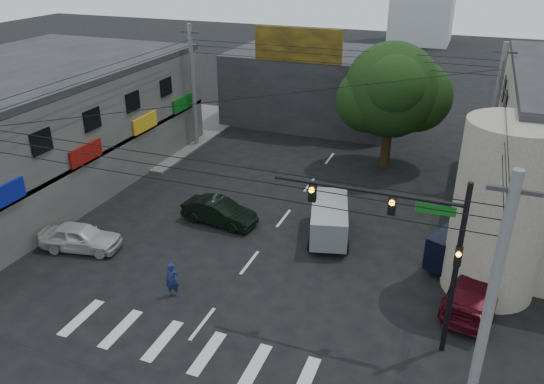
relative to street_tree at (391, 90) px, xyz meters
The scene contains 17 objects.
ground 18.30m from the street_tree, 103.24° to the right, with size 160.00×160.00×0.00m, color black.
sidewalk_far_left 22.67m from the street_tree, behind, with size 16.00×16.00×0.15m, color #514F4C.
building_left 24.68m from the street_tree, 153.43° to the right, with size 14.00×24.00×7.00m, color #4A4745.
corner_column 14.84m from the street_tree, 61.70° to the right, with size 4.00×4.00×8.00m, color gray.
building_far 12.29m from the street_tree, 131.63° to the left, with size 14.00×10.00×6.00m, color #232326.
billboard 9.17m from the street_tree, 152.86° to the left, with size 7.00×0.30×2.60m, color olive.
street_tree is the anchor object (origin of this frame).
traffic_gantry 18.42m from the street_tree, 78.01° to the right, with size 7.10×0.35×7.20m.
utility_pole_near_right 22.48m from the street_tree, 73.18° to the right, with size 0.32×0.32×9.20m, color #59595B.
utility_pole_far_left 14.56m from the street_tree, behind, with size 0.32×0.32×9.20m, color #59595B.
utility_pole_far_right 6.63m from the street_tree, ahead, with size 0.32×0.32×9.20m, color #59595B.
dark_sedan 14.64m from the street_tree, 121.39° to the right, with size 4.45×1.96×1.42m, color black.
white_compact 21.65m from the street_tree, 126.78° to the right, with size 4.43×2.46×1.43m, color #B5B6B1.
maroon_sedan 16.62m from the street_tree, 65.93° to the right, with size 2.97×5.55×1.53m, color #480A15.
silver_minivan 12.07m from the street_tree, 95.19° to the right, with size 2.95×4.81×1.93m, color gray, non-canonical shape.
navy_van 13.36m from the street_tree, 61.69° to the right, with size 3.72×5.35×2.00m, color black, non-canonical shape.
traffic_officer 20.24m from the street_tree, 108.15° to the right, with size 0.70×0.57×1.66m, color #151F4A.
Camera 1 is at (9.06, -18.46, 14.50)m, focal length 35.00 mm.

